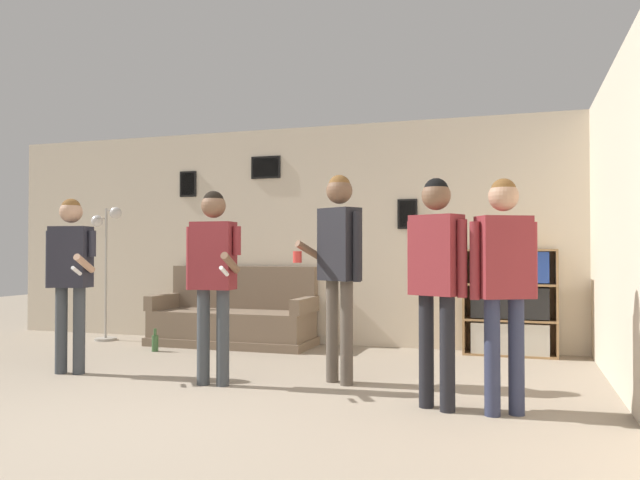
# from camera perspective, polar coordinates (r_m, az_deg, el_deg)

# --- Properties ---
(ground_plane) EXTENTS (20.00, 20.00, 0.00)m
(ground_plane) POSITION_cam_1_polar(r_m,az_deg,el_deg) (4.40, -17.10, -16.04)
(ground_plane) COLOR gray
(wall_back) EXTENTS (8.75, 0.08, 2.70)m
(wall_back) POSITION_cam_1_polar(r_m,az_deg,el_deg) (7.77, -0.54, 0.50)
(wall_back) COLOR beige
(wall_back) RESTS_ON ground_plane
(wall_right) EXTENTS (0.06, 6.25, 2.70)m
(wall_right) POSITION_cam_1_polar(r_m,az_deg,el_deg) (5.49, 25.86, 1.22)
(wall_right) COLOR beige
(wall_right) RESTS_ON ground_plane
(couch) EXTENTS (2.00, 0.80, 0.95)m
(couch) POSITION_cam_1_polar(r_m,az_deg,el_deg) (7.77, -7.87, -7.23)
(couch) COLOR #7A6651
(couch) RESTS_ON ground_plane
(bookshelf) EXTENTS (1.00, 0.30, 1.17)m
(bookshelf) POSITION_cam_1_polar(r_m,az_deg,el_deg) (7.19, 16.94, -5.48)
(bookshelf) COLOR #A87F51
(bookshelf) RESTS_ON ground_plane
(floor_lamp) EXTENTS (0.43, 0.28, 1.71)m
(floor_lamp) POSITION_cam_1_polar(r_m,az_deg,el_deg) (8.50, -18.97, -0.98)
(floor_lamp) COLOR #ADA89E
(floor_lamp) RESTS_ON ground_plane
(person_player_foreground_left) EXTENTS (0.53, 0.43, 1.64)m
(person_player_foreground_left) POSITION_cam_1_polar(r_m,az_deg,el_deg) (6.29, -21.85, -2.24)
(person_player_foreground_left) COLOR #3D4247
(person_player_foreground_left) RESTS_ON ground_plane
(person_player_foreground_center) EXTENTS (0.51, 0.44, 1.66)m
(person_player_foreground_center) POSITION_cam_1_polar(r_m,az_deg,el_deg) (5.41, -9.75, -2.33)
(person_player_foreground_center) COLOR #3D4247
(person_player_foreground_center) RESTS_ON ground_plane
(person_watcher_holding_cup) EXTENTS (0.59, 0.36, 1.81)m
(person_watcher_holding_cup) POSITION_cam_1_polar(r_m,az_deg,el_deg) (5.41, 1.75, -1.19)
(person_watcher_holding_cup) COLOR brown
(person_watcher_holding_cup) RESTS_ON ground_plane
(person_spectator_near_bookshelf) EXTENTS (0.45, 0.34, 1.68)m
(person_spectator_near_bookshelf) POSITION_cam_1_polar(r_m,az_deg,el_deg) (4.60, 10.59, -2.44)
(person_spectator_near_bookshelf) COLOR black
(person_spectator_near_bookshelf) RESTS_ON ground_plane
(person_spectator_far_right) EXTENTS (0.45, 0.34, 1.66)m
(person_spectator_far_right) POSITION_cam_1_polar(r_m,az_deg,el_deg) (4.55, 16.46, -2.63)
(person_spectator_far_right) COLOR #2D334C
(person_spectator_far_right) RESTS_ON ground_plane
(bottle_on_floor) EXTENTS (0.07, 0.07, 0.26)m
(bottle_on_floor) POSITION_cam_1_polar(r_m,az_deg,el_deg) (7.45, -14.85, -9.04)
(bottle_on_floor) COLOR #3D6638
(bottle_on_floor) RESTS_ON ground_plane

